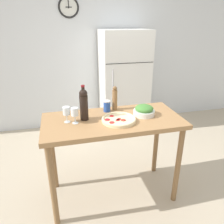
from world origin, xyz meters
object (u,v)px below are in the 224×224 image
wine_bottle (84,104)px  salad_bowl (144,110)px  homemade_pizza (119,119)px  pepper_mill (115,98)px  wine_glass_far (66,112)px  refrigerator (124,82)px  salt_canister (107,106)px  wine_glass_near (75,113)px

wine_bottle → salad_bowl: wine_bottle is taller
homemade_pizza → pepper_mill: bearing=82.7°
wine_bottle → wine_glass_far: 0.18m
pepper_mill → refrigerator: bearing=69.1°
wine_glass_far → salt_canister: bearing=21.7°
salt_canister → wine_glass_near: bearing=-149.1°
pepper_mill → salt_canister: 0.12m
wine_glass_near → wine_glass_far: (-0.07, 0.04, 0.00)m
wine_bottle → wine_glass_far: (-0.17, -0.02, -0.05)m
salad_bowl → homemade_pizza: (-0.29, -0.08, -0.03)m
refrigerator → salad_bowl: 1.64m
wine_glass_near → salad_bowl: 0.71m
pepper_mill → salad_bowl: (0.25, -0.22, -0.08)m
refrigerator → salad_bowl: (-0.28, -1.61, 0.13)m
wine_bottle → salt_canister: wine_bottle is taller
wine_glass_near → refrigerator: bearing=59.0°
wine_glass_near → wine_glass_far: size_ratio=1.00×
wine_bottle → pepper_mill: (0.36, 0.18, -0.04)m
refrigerator → homemade_pizza: 1.79m
wine_glass_near → salt_canister: bearing=30.9°
wine_glass_far → salt_canister: (0.43, 0.17, -0.05)m
pepper_mill → salad_bowl: size_ratio=1.20×
wine_bottle → salt_canister: 0.32m
refrigerator → salt_canister: size_ratio=14.19×
refrigerator → wine_glass_far: bearing=-123.6°
wine_glass_far → homemade_pizza: wine_glass_far is taller
wine_glass_near → pepper_mill: 0.51m
pepper_mill → homemade_pizza: size_ratio=0.79×
refrigerator → salt_canister: refrigerator is taller
salad_bowl → salt_canister: 0.40m
refrigerator → wine_bottle: bearing=-119.5°
refrigerator → wine_glass_near: size_ratio=11.01×
refrigerator → salt_canister: (-0.62, -1.42, 0.14)m
wine_bottle → salt_canister: (0.26, 0.15, -0.10)m
wine_glass_near → salad_bowl: bearing=2.0°
salt_canister → salad_bowl: bearing=-28.7°
wine_glass_near → salad_bowl: size_ratio=0.71×
wine_glass_near → pepper_mill: (0.45, 0.25, 0.02)m
wine_glass_far → salad_bowl: 0.78m
wine_glass_near → pepper_mill: pepper_mill is taller
wine_bottle → homemade_pizza: bearing=-21.1°
salt_canister → wine_glass_far: bearing=-158.3°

